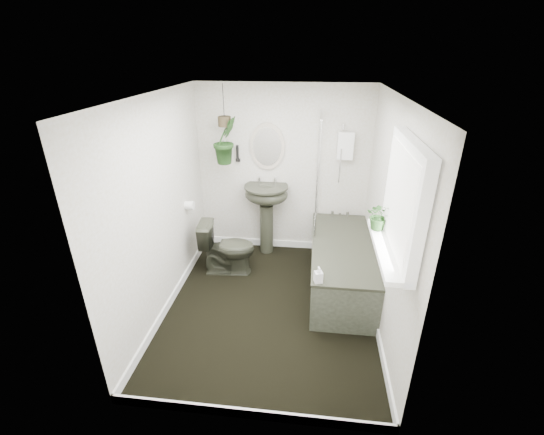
# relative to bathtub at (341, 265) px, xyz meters

# --- Properties ---
(floor) EXTENTS (2.30, 2.80, 0.02)m
(floor) POSITION_rel_bathtub_xyz_m (-0.80, -0.50, -0.30)
(floor) COLOR black
(floor) RESTS_ON ground
(ceiling) EXTENTS (2.30, 2.80, 0.02)m
(ceiling) POSITION_rel_bathtub_xyz_m (-0.80, -0.50, 2.02)
(ceiling) COLOR white
(ceiling) RESTS_ON ground
(wall_back) EXTENTS (2.30, 0.02, 2.30)m
(wall_back) POSITION_rel_bathtub_xyz_m (-0.80, 0.91, 0.86)
(wall_back) COLOR silver
(wall_back) RESTS_ON ground
(wall_front) EXTENTS (2.30, 0.02, 2.30)m
(wall_front) POSITION_rel_bathtub_xyz_m (-0.80, -1.91, 0.86)
(wall_front) COLOR silver
(wall_front) RESTS_ON ground
(wall_left) EXTENTS (0.02, 2.80, 2.30)m
(wall_left) POSITION_rel_bathtub_xyz_m (-1.96, -0.50, 0.86)
(wall_left) COLOR silver
(wall_left) RESTS_ON ground
(wall_right) EXTENTS (0.02, 2.80, 2.30)m
(wall_right) POSITION_rel_bathtub_xyz_m (0.36, -0.50, 0.86)
(wall_right) COLOR silver
(wall_right) RESTS_ON ground
(skirting) EXTENTS (2.30, 2.80, 0.10)m
(skirting) POSITION_rel_bathtub_xyz_m (-0.80, -0.50, -0.24)
(skirting) COLOR white
(skirting) RESTS_ON floor
(bathtub) EXTENTS (0.72, 1.72, 0.58)m
(bathtub) POSITION_rel_bathtub_xyz_m (0.00, 0.00, 0.00)
(bathtub) COLOR #292B20
(bathtub) RESTS_ON floor
(bath_screen) EXTENTS (0.04, 0.72, 1.40)m
(bath_screen) POSITION_rel_bathtub_xyz_m (-0.33, 0.49, 0.99)
(bath_screen) COLOR silver
(bath_screen) RESTS_ON bathtub
(shower_box) EXTENTS (0.20, 0.10, 0.35)m
(shower_box) POSITION_rel_bathtub_xyz_m (0.00, 0.84, 1.26)
(shower_box) COLOR white
(shower_box) RESTS_ON wall_back
(oval_mirror) EXTENTS (0.46, 0.03, 0.62)m
(oval_mirror) POSITION_rel_bathtub_xyz_m (-1.01, 0.87, 1.21)
(oval_mirror) COLOR #B3A593
(oval_mirror) RESTS_ON wall_back
(wall_sconce) EXTENTS (0.04, 0.04, 0.22)m
(wall_sconce) POSITION_rel_bathtub_xyz_m (-1.41, 0.86, 1.11)
(wall_sconce) COLOR black
(wall_sconce) RESTS_ON wall_back
(toilet_roll_holder) EXTENTS (0.11, 0.11, 0.11)m
(toilet_roll_holder) POSITION_rel_bathtub_xyz_m (-1.90, 0.20, 0.61)
(toilet_roll_holder) COLOR white
(toilet_roll_holder) RESTS_ON wall_left
(window_recess) EXTENTS (0.08, 1.00, 0.90)m
(window_recess) POSITION_rel_bathtub_xyz_m (0.29, -1.20, 1.36)
(window_recess) COLOR white
(window_recess) RESTS_ON wall_right
(window_sill) EXTENTS (0.18, 1.00, 0.04)m
(window_sill) POSITION_rel_bathtub_xyz_m (0.22, -1.20, 0.94)
(window_sill) COLOR white
(window_sill) RESTS_ON wall_right
(window_blinds) EXTENTS (0.01, 0.86, 0.76)m
(window_blinds) POSITION_rel_bathtub_xyz_m (0.24, -1.20, 1.36)
(window_blinds) COLOR white
(window_blinds) RESTS_ON wall_right
(toilet) EXTENTS (0.72, 0.45, 0.70)m
(toilet) POSITION_rel_bathtub_xyz_m (-1.44, 0.16, 0.06)
(toilet) COLOR #292B20
(toilet) RESTS_ON floor
(pedestal_sink) EXTENTS (0.67, 0.60, 1.01)m
(pedestal_sink) POSITION_rel_bathtub_xyz_m (-1.01, 0.74, 0.22)
(pedestal_sink) COLOR #292B20
(pedestal_sink) RESTS_ON floor
(sill_plant) EXTENTS (0.24, 0.21, 0.25)m
(sill_plant) POSITION_rel_bathtub_xyz_m (0.19, -0.90, 1.09)
(sill_plant) COLOR black
(sill_plant) RESTS_ON window_sill
(hanging_plant) EXTENTS (0.41, 0.41, 0.59)m
(hanging_plant) POSITION_rel_bathtub_xyz_m (-1.50, 0.62, 1.34)
(hanging_plant) COLOR black
(hanging_plant) RESTS_ON ceiling
(soap_bottle) EXTENTS (0.10, 0.10, 0.17)m
(soap_bottle) POSITION_rel_bathtub_xyz_m (-0.29, -0.79, 0.38)
(soap_bottle) COLOR #292727
(soap_bottle) RESTS_ON bathtub
(hanging_pot) EXTENTS (0.16, 0.16, 0.12)m
(hanging_pot) POSITION_rel_bathtub_xyz_m (-1.50, 0.62, 1.57)
(hanging_pot) COLOR #312818
(hanging_pot) RESTS_ON ceiling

